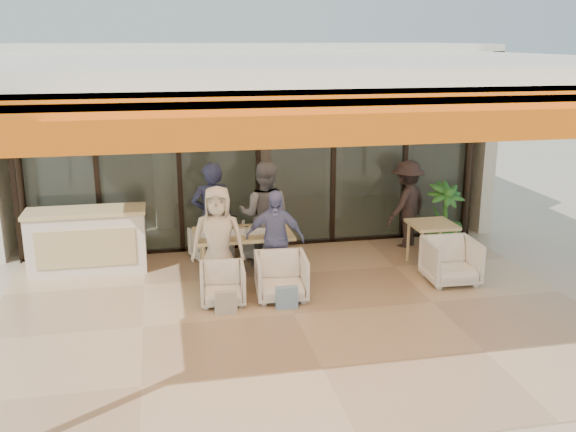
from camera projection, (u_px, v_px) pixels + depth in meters
name	position (u px, v px, depth m)	size (l,w,h in m)	color
ground	(294.00, 316.00, 8.67)	(70.00, 70.00, 0.00)	#C6B293
terrace_floor	(294.00, 315.00, 8.67)	(8.00, 6.00, 0.01)	tan
terrace_structure	(300.00, 71.00, 7.56)	(8.00, 6.00, 3.40)	silver
glass_storefront	(258.00, 159.00, 11.08)	(8.08, 0.10, 3.20)	#9EADA3
interior_block	(240.00, 109.00, 13.10)	(9.05, 3.62, 3.52)	silver
host_counter	(87.00, 241.00, 10.14)	(1.85, 0.65, 1.04)	silver
dining_table	(242.00, 236.00, 9.87)	(1.50, 0.90, 0.93)	#CDB87D
chair_far_left	(211.00, 242.00, 10.78)	(0.60, 0.56, 0.61)	white
chair_far_right	(260.00, 238.00, 10.94)	(0.63, 0.59, 0.65)	white
chair_near_left	(222.00, 282.00, 8.99)	(0.62, 0.58, 0.64)	white
chair_near_right	(281.00, 275.00, 9.14)	(0.72, 0.67, 0.74)	white
diner_navy	(212.00, 217.00, 10.16)	(0.64, 0.42, 1.77)	#191C37
diner_grey	(265.00, 215.00, 10.32)	(0.85, 0.66, 1.75)	slate
diner_cream	(218.00, 239.00, 9.33)	(0.78, 0.51, 1.59)	beige
diner_periwinkle	(275.00, 239.00, 9.51)	(0.88, 0.36, 1.50)	#6E7BB8
tote_bag_cream	(226.00, 303.00, 8.65)	(0.30, 0.10, 0.34)	silver
tote_bag_blue	(287.00, 298.00, 8.81)	(0.30, 0.10, 0.34)	#99BFD8
side_table	(432.00, 229.00, 10.37)	(0.70, 0.70, 0.74)	#CDB87D
side_chair	(451.00, 259.00, 9.73)	(0.75, 0.70, 0.77)	white
standing_woman	(406.00, 204.00, 11.35)	(1.02, 0.58, 1.57)	black
potted_palm	(443.00, 217.00, 11.17)	(0.68, 0.68, 1.22)	#1E5919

